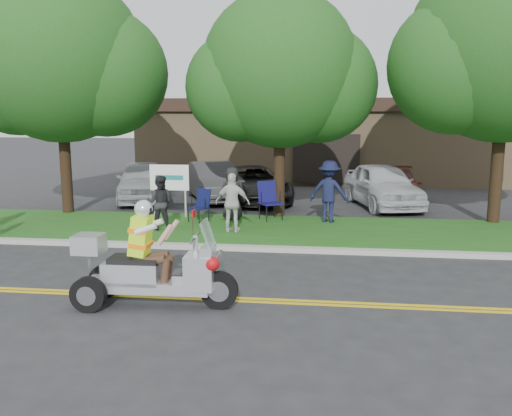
# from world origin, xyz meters

# --- Properties ---
(ground) EXTENTS (120.00, 120.00, 0.00)m
(ground) POSITION_xyz_m (0.00, 0.00, 0.00)
(ground) COLOR #28282B
(ground) RESTS_ON ground
(centerline_near) EXTENTS (60.00, 0.10, 0.01)m
(centerline_near) POSITION_xyz_m (0.00, -0.58, 0.01)
(centerline_near) COLOR gold
(centerline_near) RESTS_ON ground
(centerline_far) EXTENTS (60.00, 0.10, 0.01)m
(centerline_far) POSITION_xyz_m (0.00, -0.42, 0.01)
(centerline_far) COLOR gold
(centerline_far) RESTS_ON ground
(curb) EXTENTS (60.00, 0.25, 0.12)m
(curb) POSITION_xyz_m (0.00, 3.05, 0.06)
(curb) COLOR #A8A89E
(curb) RESTS_ON ground
(grass_verge) EXTENTS (60.00, 4.00, 0.10)m
(grass_verge) POSITION_xyz_m (0.00, 5.20, 0.06)
(grass_verge) COLOR #165416
(grass_verge) RESTS_ON ground
(commercial_building) EXTENTS (18.00, 8.20, 4.00)m
(commercial_building) POSITION_xyz_m (2.00, 18.98, 2.01)
(commercial_building) COLOR #9E7F5B
(commercial_building) RESTS_ON ground
(tree_left) EXTENTS (6.62, 5.40, 7.78)m
(tree_left) POSITION_xyz_m (-6.44, 7.03, 4.85)
(tree_left) COLOR #332114
(tree_left) RESTS_ON ground
(tree_mid) EXTENTS (5.88, 4.80, 7.05)m
(tree_mid) POSITION_xyz_m (0.55, 7.23, 4.43)
(tree_mid) COLOR #332114
(tree_mid) RESTS_ON ground
(tree_right) EXTENTS (6.86, 5.60, 8.07)m
(tree_right) POSITION_xyz_m (7.06, 7.03, 5.03)
(tree_right) COLOR #332114
(tree_right) RESTS_ON ground
(business_sign) EXTENTS (1.25, 0.06, 1.75)m
(business_sign) POSITION_xyz_m (-2.90, 6.60, 1.26)
(business_sign) COLOR silver
(business_sign) RESTS_ON ground
(trike_scooter) EXTENTS (2.88, 0.96, 1.89)m
(trike_scooter) POSITION_xyz_m (-1.12, -1.00, 0.66)
(trike_scooter) COLOR black
(trike_scooter) RESTS_ON ground
(lawn_chair_a) EXTENTS (0.72, 0.73, 0.99)m
(lawn_chair_a) POSITION_xyz_m (-1.77, 6.00, 0.66)
(lawn_chair_a) COLOR black
(lawn_chair_a) RESTS_ON grass_verge
(lawn_chair_b) EXTENTS (0.86, 0.87, 1.17)m
(lawn_chair_b) POSITION_xyz_m (0.23, 6.61, 0.76)
(lawn_chair_b) COLOR black
(lawn_chair_b) RESTS_ON grass_verge
(spectator_adult_mid) EXTENTS (0.76, 0.60, 1.54)m
(spectator_adult_mid) POSITION_xyz_m (-2.64, 4.69, 0.87)
(spectator_adult_mid) COLOR #232325
(spectator_adult_mid) RESTS_ON grass_verge
(spectator_adult_right) EXTENTS (0.98, 0.47, 1.63)m
(spectator_adult_right) POSITION_xyz_m (-0.57, 4.66, 0.92)
(spectator_adult_right) COLOR silver
(spectator_adult_right) RESTS_ON grass_verge
(spectator_chair_a) EXTENTS (1.32, 0.95, 1.85)m
(spectator_chair_a) POSITION_xyz_m (2.07, 6.39, 1.03)
(spectator_chair_a) COLOR #141837
(spectator_chair_a) RESTS_ON grass_verge
(spectator_chair_b) EXTENTS (0.88, 0.67, 1.63)m
(spectator_chair_b) POSITION_xyz_m (-0.87, 6.40, 0.92)
(spectator_chair_b) COLOR black
(spectator_chair_b) RESTS_ON grass_verge
(parked_car_far_left) EXTENTS (3.15, 4.91, 1.56)m
(parked_car_far_left) POSITION_xyz_m (-5.00, 10.12, 0.78)
(parked_car_far_left) COLOR #A1A2A7
(parked_car_far_left) RESTS_ON ground
(parked_car_left) EXTENTS (3.22, 4.70, 1.47)m
(parked_car_left) POSITION_xyz_m (-2.30, 10.58, 0.73)
(parked_car_left) COLOR #333335
(parked_car_left) RESTS_ON ground
(parked_car_mid) EXTENTS (3.78, 5.30, 1.34)m
(parked_car_mid) POSITION_xyz_m (-0.77, 10.41, 0.67)
(parked_car_mid) COLOR black
(parked_car_mid) RESTS_ON ground
(parked_car_right) EXTENTS (2.09, 4.57, 1.30)m
(parked_car_right) POSITION_xyz_m (4.50, 10.28, 0.65)
(parked_car_right) COLOR #4A1811
(parked_car_right) RESTS_ON ground
(parked_car_far_right) EXTENTS (2.93, 4.93, 1.57)m
(parked_car_far_right) POSITION_xyz_m (4.00, 9.91, 0.79)
(parked_car_far_right) COLOR silver
(parked_car_far_right) RESTS_ON ground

